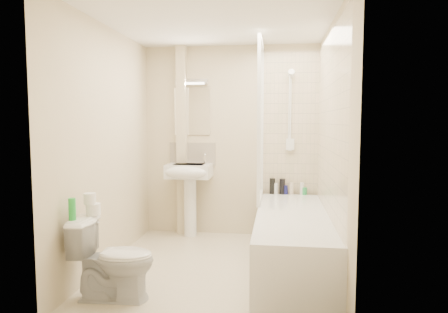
# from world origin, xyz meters

# --- Properties ---
(floor) EXTENTS (2.50, 2.50, 0.00)m
(floor) POSITION_xyz_m (0.00, 0.00, 0.00)
(floor) COLOR beige
(floor) RESTS_ON ground
(wall_back) EXTENTS (2.20, 0.02, 2.40)m
(wall_back) POSITION_xyz_m (0.00, 1.25, 1.20)
(wall_back) COLOR beige
(wall_back) RESTS_ON ground
(wall_left) EXTENTS (0.02, 2.50, 2.40)m
(wall_left) POSITION_xyz_m (-1.10, 0.00, 1.20)
(wall_left) COLOR beige
(wall_left) RESTS_ON ground
(wall_right) EXTENTS (0.02, 2.50, 2.40)m
(wall_right) POSITION_xyz_m (1.10, 0.00, 1.20)
(wall_right) COLOR beige
(wall_right) RESTS_ON ground
(ceiling) EXTENTS (2.20, 2.50, 0.02)m
(ceiling) POSITION_xyz_m (0.00, 0.00, 2.40)
(ceiling) COLOR white
(ceiling) RESTS_ON wall_back
(tile_back) EXTENTS (0.70, 0.01, 1.75)m
(tile_back) POSITION_xyz_m (0.75, 1.24, 1.42)
(tile_back) COLOR beige
(tile_back) RESTS_ON wall_back
(tile_right) EXTENTS (0.01, 2.10, 1.75)m
(tile_right) POSITION_xyz_m (1.09, 0.11, 1.42)
(tile_right) COLOR beige
(tile_right) RESTS_ON wall_right
(pipe_boxing) EXTENTS (0.12, 0.12, 2.40)m
(pipe_boxing) POSITION_xyz_m (-0.62, 1.19, 1.20)
(pipe_boxing) COLOR beige
(pipe_boxing) RESTS_ON ground
(splashback) EXTENTS (0.60, 0.02, 0.30)m
(splashback) POSITION_xyz_m (-0.49, 1.24, 1.03)
(splashback) COLOR beige
(splashback) RESTS_ON wall_back
(mirror) EXTENTS (0.46, 0.01, 0.60)m
(mirror) POSITION_xyz_m (-0.49, 1.24, 1.58)
(mirror) COLOR white
(mirror) RESTS_ON wall_back
(strip_light) EXTENTS (0.42, 0.07, 0.07)m
(strip_light) POSITION_xyz_m (-0.49, 1.22, 1.95)
(strip_light) COLOR silver
(strip_light) RESTS_ON wall_back
(bathtub) EXTENTS (0.70, 2.10, 0.55)m
(bathtub) POSITION_xyz_m (0.75, 0.11, 0.29)
(bathtub) COLOR white
(bathtub) RESTS_ON ground
(shower_screen) EXTENTS (0.04, 0.92, 1.80)m
(shower_screen) POSITION_xyz_m (0.40, 0.80, 1.45)
(shower_screen) COLOR white
(shower_screen) RESTS_ON bathtub
(shower_fixture) EXTENTS (0.10, 0.16, 0.99)m
(shower_fixture) POSITION_xyz_m (0.75, 1.19, 1.55)
(shower_fixture) COLOR white
(shower_fixture) RESTS_ON wall_back
(pedestal_sink) EXTENTS (0.54, 0.49, 1.05)m
(pedestal_sink) POSITION_xyz_m (-0.49, 1.01, 0.74)
(pedestal_sink) COLOR white
(pedestal_sink) RESTS_ON ground
(bottle_black_a) EXTENTS (0.07, 0.07, 0.20)m
(bottle_black_a) POSITION_xyz_m (0.54, 1.16, 0.65)
(bottle_black_a) COLOR black
(bottle_black_a) RESTS_ON bathtub
(bottle_white_a) EXTENTS (0.06, 0.06, 0.13)m
(bottle_white_a) POSITION_xyz_m (0.58, 1.16, 0.62)
(bottle_white_a) COLOR silver
(bottle_white_a) RESTS_ON bathtub
(bottle_black_b) EXTENTS (0.07, 0.07, 0.19)m
(bottle_black_b) POSITION_xyz_m (0.66, 1.16, 0.65)
(bottle_black_b) COLOR black
(bottle_black_b) RESTS_ON bathtub
(bottle_blue) EXTENTS (0.06, 0.06, 0.11)m
(bottle_blue) POSITION_xyz_m (0.70, 1.16, 0.61)
(bottle_blue) COLOR #131556
(bottle_blue) RESTS_ON bathtub
(bottle_cream) EXTENTS (0.06, 0.06, 0.15)m
(bottle_cream) POSITION_xyz_m (0.77, 1.16, 0.62)
(bottle_cream) COLOR beige
(bottle_cream) RESTS_ON bathtub
(bottle_white_b) EXTENTS (0.05, 0.05, 0.15)m
(bottle_white_b) POSITION_xyz_m (0.90, 1.16, 0.62)
(bottle_white_b) COLOR silver
(bottle_white_b) RESTS_ON bathtub
(bottle_green) EXTENTS (0.07, 0.07, 0.09)m
(bottle_green) POSITION_xyz_m (0.93, 1.16, 0.60)
(bottle_green) COLOR green
(bottle_green) RESTS_ON bathtub
(toilet) EXTENTS (0.45, 0.70, 0.67)m
(toilet) POSITION_xyz_m (-0.72, -0.78, 0.33)
(toilet) COLOR white
(toilet) RESTS_ON ground
(toilet_roll_lower) EXTENTS (0.12, 0.12, 0.10)m
(toilet_roll_lower) POSITION_xyz_m (-0.93, -0.68, 0.72)
(toilet_roll_lower) COLOR white
(toilet_roll_lower) RESTS_ON toilet
(toilet_roll_upper) EXTENTS (0.10, 0.10, 0.09)m
(toilet_roll_upper) POSITION_xyz_m (-0.95, -0.70, 0.81)
(toilet_roll_upper) COLOR white
(toilet_roll_upper) RESTS_ON toilet_roll_lower
(green_bottle) EXTENTS (0.06, 0.06, 0.18)m
(green_bottle) POSITION_xyz_m (-1.02, -0.87, 0.76)
(green_bottle) COLOR green
(green_bottle) RESTS_ON toilet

